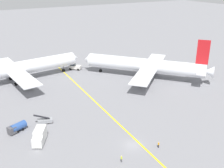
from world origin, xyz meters
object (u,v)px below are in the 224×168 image
(airliner_at_gate_left, at_px, (19,69))
(gse_catering_truck_tall, at_px, (40,136))
(pushback_tug, at_px, (75,67))
(gse_belt_loader_portside, at_px, (45,121))
(airliner_being_pushed, at_px, (145,66))
(ground_crew_ramp_agent_by_cones, at_px, (121,159))
(ground_crew_wing_walker_right, at_px, (159,145))
(gse_fuel_bowser_stubby, at_px, (17,127))

(airliner_at_gate_left, xyz_separation_m, gse_catering_truck_tall, (-5.15, -44.72, -3.33))
(pushback_tug, relative_size, gse_belt_loader_portside, 1.35)
(airliner_at_gate_left, xyz_separation_m, pushback_tug, (23.63, 2.61, -3.82))
(airliner_at_gate_left, xyz_separation_m, gse_belt_loader_portside, (-1.36, -36.21, -4.26))
(airliner_being_pushed, bearing_deg, ground_crew_ramp_agent_by_cones, -131.52)
(airliner_being_pushed, distance_m, gse_catering_truck_tall, 55.06)
(pushback_tug, distance_m, ground_crew_wing_walker_right, 63.62)
(airliner_at_gate_left, xyz_separation_m, ground_crew_ramp_agent_by_cones, (8.16, -61.05, -4.20))
(gse_belt_loader_portside, bearing_deg, airliner_at_gate_left, 87.85)
(ground_crew_ramp_agent_by_cones, distance_m, ground_crew_wing_walker_right, 10.45)
(gse_fuel_bowser_stubby, bearing_deg, gse_catering_truck_tall, -63.69)
(ground_crew_wing_walker_right, bearing_deg, pushback_tug, 85.47)
(gse_fuel_bowser_stubby, bearing_deg, ground_crew_wing_walker_right, -40.84)
(pushback_tug, xyz_separation_m, gse_catering_truck_tall, (-28.78, -47.33, 0.49))
(gse_fuel_bowser_stubby, relative_size, ground_crew_ramp_agent_by_cones, 3.08)
(airliner_at_gate_left, height_order, ground_crew_wing_walker_right, airliner_at_gate_left)
(airliner_being_pushed, bearing_deg, gse_belt_loader_portside, -160.84)
(airliner_at_gate_left, height_order, pushback_tug, airliner_at_gate_left)
(airliner_being_pushed, bearing_deg, ground_crew_wing_walker_right, -122.29)
(pushback_tug, bearing_deg, airliner_at_gate_left, -173.71)
(ground_crew_ramp_agent_by_cones, relative_size, ground_crew_wing_walker_right, 1.08)
(gse_fuel_bowser_stubby, height_order, gse_catering_truck_tall, gse_catering_truck_tall)
(pushback_tug, distance_m, gse_belt_loader_portside, 46.17)
(airliner_at_gate_left, distance_m, gse_belt_loader_portside, 36.49)
(pushback_tug, xyz_separation_m, ground_crew_wing_walker_right, (-5.02, -63.42, -0.45))
(gse_belt_loader_portside, bearing_deg, gse_catering_truck_tall, -114.02)
(gse_belt_loader_portside, xyz_separation_m, ground_crew_ramp_agent_by_cones, (9.52, -24.83, 0.06))
(airliner_at_gate_left, bearing_deg, ground_crew_ramp_agent_by_cones, -82.39)
(gse_catering_truck_tall, bearing_deg, pushback_tug, 58.69)
(airliner_at_gate_left, distance_m, ground_crew_wing_walker_right, 63.74)
(airliner_at_gate_left, relative_size, ground_crew_wing_walker_right, 31.75)
(airliner_at_gate_left, bearing_deg, pushback_tug, 6.29)
(gse_fuel_bowser_stubby, xyz_separation_m, ground_crew_ramp_agent_by_cones, (17.15, -24.09, -0.45))
(gse_fuel_bowser_stubby, bearing_deg, ground_crew_ramp_agent_by_cones, -54.55)
(airliner_at_gate_left, height_order, gse_belt_loader_portside, airliner_at_gate_left)
(airliner_being_pushed, xyz_separation_m, gse_belt_loader_portside, (-45.50, -15.81, -4.12))
(airliner_being_pushed, height_order, ground_crew_ramp_agent_by_cones, airliner_being_pushed)
(ground_crew_wing_walker_right, bearing_deg, airliner_being_pushed, 57.71)
(gse_fuel_bowser_stubby, height_order, gse_belt_loader_portside, gse_belt_loader_portside)
(airliner_being_pushed, distance_m, ground_crew_wing_walker_right, 47.98)
(gse_fuel_bowser_stubby, distance_m, gse_catering_truck_tall, 8.67)
(gse_catering_truck_tall, relative_size, ground_crew_wing_walker_right, 3.96)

